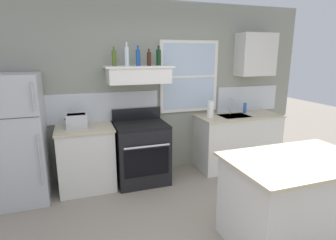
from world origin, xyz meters
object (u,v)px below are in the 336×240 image
at_px(bottle_dark_green_wine, 159,57).
at_px(bottle_olive_oil_square, 114,58).
at_px(refrigerator, 16,139).
at_px(kitchen_island, 294,201).
at_px(dish_soap_bottle, 245,108).
at_px(paper_towel_roll, 210,109).
at_px(toaster, 77,121).
at_px(stove_range, 141,152).
at_px(bottle_blue_liqueur, 138,57).
at_px(bottle_clear_tall, 127,56).
at_px(bottle_brown_stout, 149,59).

bearing_deg(bottle_dark_green_wine, bottle_olive_oil_square, -178.90).
distance_m(refrigerator, kitchen_island, 3.38).
bearing_deg(refrigerator, dish_soap_bottle, 2.60).
xyz_separation_m(refrigerator, paper_towel_roll, (2.81, 0.06, 0.20)).
distance_m(toaster, stove_range, 1.05).
xyz_separation_m(bottle_blue_liqueur, kitchen_island, (1.15, -1.94, -1.41)).
height_order(bottle_blue_liqueur, dish_soap_bottle, bottle_blue_liqueur).
distance_m(bottle_olive_oil_square, bottle_clear_tall, 0.18).
bearing_deg(bottle_brown_stout, toaster, 178.64).
height_order(refrigerator, bottle_clear_tall, bottle_clear_tall).
distance_m(toaster, bottle_blue_liqueur, 1.24).
bearing_deg(kitchen_island, refrigerator, 146.49).
height_order(toaster, paper_towel_roll, paper_towel_roll).
bearing_deg(bottle_clear_tall, refrigerator, -175.97).
bearing_deg(toaster, bottle_dark_green_wine, 3.68).
relative_size(bottle_clear_tall, dish_soap_bottle, 1.82).
xyz_separation_m(bottle_olive_oil_square, bottle_clear_tall, (0.17, -0.06, 0.02)).
xyz_separation_m(refrigerator, stove_range, (1.65, 0.02, -0.38)).
height_order(toaster, bottle_brown_stout, bottle_brown_stout).
relative_size(bottle_olive_oil_square, bottle_dark_green_wine, 0.94).
xyz_separation_m(stove_range, dish_soap_bottle, (1.88, 0.14, 0.54)).
xyz_separation_m(refrigerator, toaster, (0.76, 0.10, 0.17)).
bearing_deg(bottle_brown_stout, kitchen_island, -62.72).
bearing_deg(paper_towel_roll, bottle_clear_tall, 178.05).
bearing_deg(stove_range, bottle_dark_green_wine, 24.79).
distance_m(toaster, kitchen_island, 2.88).
distance_m(toaster, paper_towel_roll, 2.06).
height_order(dish_soap_bottle, kitchen_island, dish_soap_bottle).
height_order(toaster, kitchen_island, toaster).
relative_size(refrigerator, stove_range, 1.54).
xyz_separation_m(toaster, kitchen_island, (2.04, -1.95, -0.55)).
bearing_deg(dish_soap_bottle, bottle_blue_liqueur, -177.79).
distance_m(bottle_dark_green_wine, paper_towel_roll, 1.17).
height_order(toaster, bottle_dark_green_wine, bottle_dark_green_wine).
bearing_deg(bottle_clear_tall, toaster, -179.35).
bearing_deg(bottle_dark_green_wine, stove_range, -155.21).
height_order(bottle_brown_stout, bottle_dark_green_wine, bottle_dark_green_wine).
distance_m(bottle_olive_oil_square, bottle_brown_stout, 0.49).
bearing_deg(bottle_clear_tall, bottle_dark_green_wine, 8.21).
height_order(bottle_brown_stout, paper_towel_roll, bottle_brown_stout).
distance_m(refrigerator, bottle_dark_green_wine, 2.24).
distance_m(stove_range, bottle_brown_stout, 1.39).
relative_size(bottle_brown_stout, dish_soap_bottle, 1.32).
relative_size(bottle_blue_liqueur, bottle_brown_stout, 1.19).
xyz_separation_m(bottle_brown_stout, dish_soap_bottle, (1.72, 0.09, -0.85)).
xyz_separation_m(dish_soap_bottle, kitchen_island, (-0.73, -2.01, -0.54)).
bearing_deg(bottle_olive_oil_square, bottle_brown_stout, -10.69).
bearing_deg(bottle_olive_oil_square, refrigerator, -172.97).
relative_size(bottle_clear_tall, kitchen_island, 0.23).
bearing_deg(kitchen_island, bottle_blue_liqueur, 120.62).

